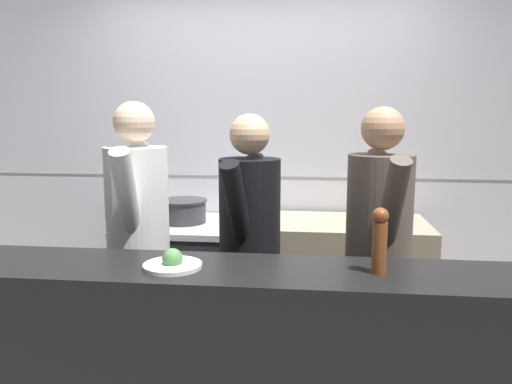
{
  "coord_description": "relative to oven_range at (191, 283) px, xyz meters",
  "views": [
    {
      "loc": [
        0.37,
        -2.19,
        1.61
      ],
      "look_at": [
        0.03,
        0.73,
        1.15
      ],
      "focal_mm": 35.0,
      "sensor_mm": 36.0,
      "label": 1
    }
  ],
  "objects": [
    {
      "name": "wall_back_tiled",
      "position": [
        0.47,
        0.4,
        0.86
      ],
      "size": [
        8.0,
        0.06,
        2.6
      ],
      "color": "silver",
      "rests_on": "ground_plane"
    },
    {
      "name": "prep_counter",
      "position": [
        1.05,
        -0.0,
        0.01
      ],
      "size": [
        1.1,
        0.65,
        0.9
      ],
      "color": "gray",
      "rests_on": "ground_plane"
    },
    {
      "name": "chef_line",
      "position": [
        1.18,
        -0.72,
        0.48
      ],
      "size": [
        0.38,
        0.72,
        1.65
      ],
      "rotation": [
        0.0,
        0.0,
        0.14
      ],
      "color": "black",
      "rests_on": "ground_plane"
    },
    {
      "name": "oven_range",
      "position": [
        0.0,
        0.0,
        0.0
      ],
      "size": [
        0.91,
        0.71,
        0.87
      ],
      "color": "#232326",
      "rests_on": "ground_plane"
    },
    {
      "name": "plated_dish_main",
      "position": [
        0.27,
        -1.35,
        0.57
      ],
      "size": [
        0.24,
        0.24,
        0.08
      ],
      "color": "white",
      "rests_on": "pass_counter"
    },
    {
      "name": "stock_pot",
      "position": [
        -0.04,
        0.0,
        0.52
      ],
      "size": [
        0.33,
        0.33,
        0.16
      ],
      "color": "#2D2D33",
      "rests_on": "oven_range"
    },
    {
      "name": "chef_sous",
      "position": [
        0.51,
        -0.69,
        0.46
      ],
      "size": [
        0.39,
        0.71,
        1.61
      ],
      "rotation": [
        0.0,
        0.0,
        -0.21
      ],
      "color": "black",
      "rests_on": "ground_plane"
    },
    {
      "name": "chef_head_cook",
      "position": [
        -0.11,
        -0.68,
        0.5
      ],
      "size": [
        0.38,
        0.74,
        1.68
      ],
      "rotation": [
        0.0,
        0.0,
        0.12
      ],
      "color": "black",
      "rests_on": "ground_plane"
    },
    {
      "name": "pass_counter",
      "position": [
        0.58,
        -1.32,
        0.05
      ],
      "size": [
        2.8,
        0.45,
        0.98
      ],
      "color": "black",
      "rests_on": "ground_plane"
    },
    {
      "name": "pepper_mill",
      "position": [
        1.11,
        -1.32,
        0.69
      ],
      "size": [
        0.06,
        0.06,
        0.27
      ],
      "color": "brown",
      "rests_on": "pass_counter"
    }
  ]
}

